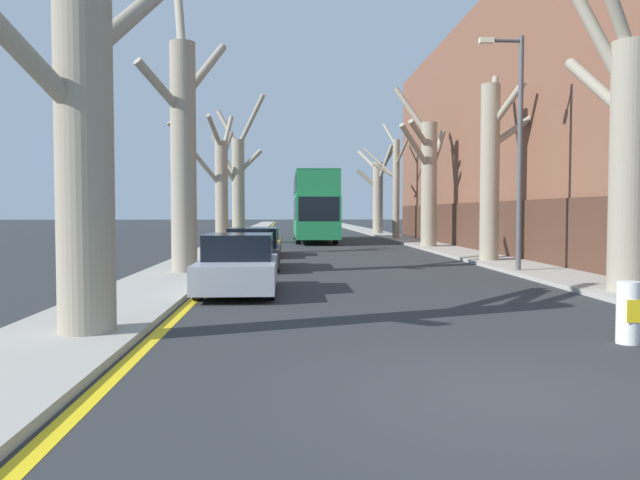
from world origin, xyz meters
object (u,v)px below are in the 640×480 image
(street_tree_right_1, at_px, (492,166))
(street_tree_right_4, at_px, (378,192))
(street_tree_left_1, at_px, (184,144))
(double_decker_bus, at_px, (314,203))
(street_tree_right_3, at_px, (395,183))
(street_tree_left_3, at_px, (238,182))
(traffic_bollard, at_px, (628,313))
(street_tree_right_0, at_px, (628,142))
(lamp_post, at_px, (517,141))
(parked_car_0, at_px, (239,265))
(street_tree_left_0, at_px, (83,101))
(parked_car_2, at_px, (261,242))
(street_tree_left_2, at_px, (220,187))
(parked_car_1, at_px, (253,250))
(street_tree_right_2, at_px, (428,177))

(street_tree_right_1, distance_m, street_tree_right_4, 29.83)
(street_tree_left_1, height_order, double_decker_bus, street_tree_left_1)
(double_decker_bus, bearing_deg, street_tree_left_1, -102.91)
(street_tree_left_1, distance_m, street_tree_right_3, 25.93)
(street_tree_left_1, distance_m, double_decker_bus, 22.21)
(street_tree_left_3, xyz_separation_m, traffic_bollard, (8.01, -29.62, -3.32))
(street_tree_left_3, distance_m, double_decker_bus, 5.52)
(street_tree_right_0, relative_size, street_tree_right_3, 0.96)
(lamp_post, bearing_deg, parked_car_0, -153.69)
(street_tree_left_0, height_order, parked_car_2, street_tree_left_0)
(street_tree_left_1, distance_m, lamp_post, 10.27)
(street_tree_left_1, height_order, street_tree_left_2, street_tree_left_1)
(lamp_post, relative_size, traffic_bollard, 7.99)
(parked_car_2, bearing_deg, parked_car_0, -90.00)
(double_decker_bus, bearing_deg, parked_car_1, -98.69)
(street_tree_left_1, xyz_separation_m, street_tree_left_3, (0.14, 19.22, -0.23))
(street_tree_right_1, xyz_separation_m, lamp_post, (-0.63, -4.19, 0.46))
(street_tree_right_3, bearing_deg, street_tree_right_4, 88.29)
(street_tree_left_3, bearing_deg, street_tree_right_1, -54.67)
(street_tree_left_1, relative_size, traffic_bollard, 10.70)
(street_tree_left_1, relative_size, lamp_post, 1.34)
(street_tree_right_1, relative_size, lamp_post, 1.00)
(parked_car_1, bearing_deg, parked_car_2, 90.00)
(parked_car_0, bearing_deg, lamp_post, 26.31)
(parked_car_1, bearing_deg, lamp_post, -15.12)
(street_tree_right_3, xyz_separation_m, parked_car_1, (-8.67, -21.55, -3.26))
(street_tree_right_2, xyz_separation_m, double_decker_bus, (-5.67, 8.02, -1.29))
(street_tree_right_0, xyz_separation_m, lamp_post, (-0.68, 5.15, 0.58))
(street_tree_right_0, relative_size, parked_car_2, 1.81)
(street_tree_right_3, relative_size, parked_car_0, 2.06)
(street_tree_right_1, distance_m, parked_car_1, 9.63)
(street_tree_left_0, bearing_deg, street_tree_left_2, 89.89)
(street_tree_right_4, xyz_separation_m, double_decker_bus, (-5.99, -12.27, -1.15))
(parked_car_1, bearing_deg, parked_car_0, -90.00)
(street_tree_left_0, relative_size, street_tree_left_1, 0.88)
(double_decker_bus, xyz_separation_m, parked_car_2, (-2.98, -13.21, -1.89))
(street_tree_right_3, height_order, parked_car_2, street_tree_right_3)
(street_tree_left_2, relative_size, double_decker_bus, 0.56)
(parked_car_0, xyz_separation_m, traffic_bollard, (6.18, -6.14, -0.20))
(street_tree_right_0, bearing_deg, street_tree_right_3, 90.63)
(double_decker_bus, distance_m, parked_car_1, 19.82)
(street_tree_left_2, bearing_deg, traffic_bollard, -68.09)
(street_tree_right_4, bearing_deg, street_tree_left_0, -104.13)
(street_tree_left_1, distance_m, street_tree_right_2, 17.23)
(street_tree_left_1, distance_m, traffic_bollard, 13.68)
(street_tree_right_2, relative_size, street_tree_right_3, 1.03)
(street_tree_right_4, bearing_deg, lamp_post, -91.13)
(street_tree_left_2, distance_m, double_decker_bus, 12.87)
(street_tree_left_2, relative_size, street_tree_right_0, 0.81)
(street_tree_left_2, distance_m, street_tree_right_2, 11.26)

